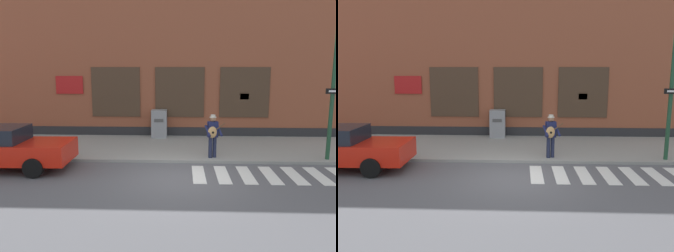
{
  "view_description": "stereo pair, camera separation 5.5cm",
  "coord_description": "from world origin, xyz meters",
  "views": [
    {
      "loc": [
        0.11,
        -10.19,
        3.51
      ],
      "look_at": [
        -0.41,
        2.05,
        1.37
      ],
      "focal_mm": 35.0,
      "sensor_mm": 36.0,
      "label": 1
    },
    {
      "loc": [
        0.16,
        -10.18,
        3.51
      ],
      "look_at": [
        -0.41,
        2.05,
        1.37
      ],
      "focal_mm": 35.0,
      "sensor_mm": 36.0,
      "label": 2
    }
  ],
  "objects": [
    {
      "name": "ground_plane",
      "position": [
        0.0,
        0.0,
        0.0
      ],
      "size": [
        160.0,
        160.0,
        0.0
      ],
      "primitive_type": "plane",
      "color": "#56565B"
    },
    {
      "name": "sidewalk",
      "position": [
        0.0,
        4.1,
        0.05
      ],
      "size": [
        28.0,
        4.71,
        0.11
      ],
      "color": "gray",
      "rests_on": "ground"
    },
    {
      "name": "building_backdrop",
      "position": [
        -0.0,
        8.45,
        4.14
      ],
      "size": [
        28.0,
        4.06,
        8.29
      ],
      "color": "brown",
      "rests_on": "ground"
    },
    {
      "name": "crosswalk",
      "position": [
        3.09,
        0.45,
        0.01
      ],
      "size": [
        5.2,
        1.9,
        0.01
      ],
      "color": "silver",
      "rests_on": "ground"
    },
    {
      "name": "red_car",
      "position": [
        -6.12,
        0.73,
        0.77
      ],
      "size": [
        4.64,
        2.05,
        1.53
      ],
      "color": "red",
      "rests_on": "ground"
    },
    {
      "name": "busker",
      "position": [
        1.31,
        2.2,
        1.06
      ],
      "size": [
        0.78,
        0.65,
        1.68
      ],
      "color": "#1E233D",
      "rests_on": "sidewalk"
    },
    {
      "name": "utility_box",
      "position": [
        -1.02,
        6.0,
        0.8
      ],
      "size": [
        0.76,
        0.66,
        1.38
      ],
      "color": "gray",
      "rests_on": "sidewalk"
    }
  ]
}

